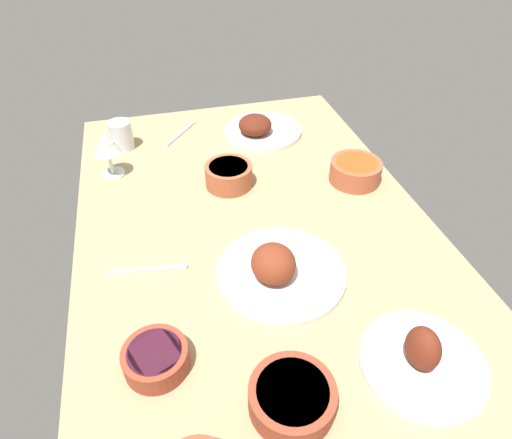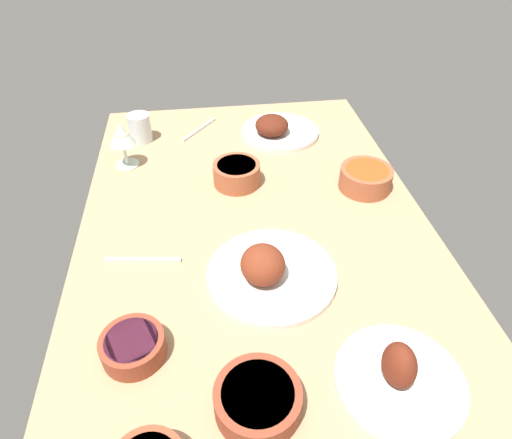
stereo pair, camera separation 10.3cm
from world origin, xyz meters
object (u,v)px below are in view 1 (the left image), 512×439
Objects in this scene: fork_loose at (181,133)px; bowl_onions at (156,358)px; plate_far_side at (278,269)px; bowl_cream at (229,175)px; spoon_loose at (148,270)px; bowl_pasta at (292,397)px; bowl_soup at (355,171)px; plate_near_viewer at (422,359)px; wine_glass at (106,145)px; water_tumbler at (121,135)px; plate_center_main at (260,129)px.

bowl_onions is at bearing -151.26° from fork_loose.
plate_far_side is 38.22cm from bowl_cream.
bowl_onions is 0.68× the size of spoon_loose.
bowl_cream is 67.47cm from bowl_pasta.
bowl_pasta is at bearing -32.99° from bowl_soup.
plate_far_side is (-28.19, -19.17, 0.28)cm from plate_near_viewer.
fork_loose is at bearing -169.63° from plate_far_side.
plate_near_viewer is 60.70cm from bowl_soup.
bowl_soup is at bearing -92.53° from fork_loose.
plate_near_viewer reaches higher than bowl_onions.
plate_far_side reaches higher than fork_loose.
plate_near_viewer is 69.96cm from bowl_cream.
wine_glass reaches higher than bowl_onions.
bowl_pasta is 44.53cm from spoon_loose.
spoon_loose is (61.66, -15.33, 0.00)cm from fork_loose.
bowl_cream is (-53.78, 25.07, 0.88)cm from bowl_onions.
bowl_soup is at bearing 78.81° from bowl_cream.
bowl_soup is 36.59cm from bowl_cream.
plate_far_side is at bearing 25.60° from water_tumbler.
bowl_onions is (79.83, -41.19, 0.24)cm from plate_center_main.
wine_glass reaches higher than plate_near_viewer.
bowl_onions is at bearing 6.17° from wine_glass.
bowl_pasta reaches higher than bowl_onions.
plate_center_main reaches higher than fork_loose.
water_tumbler is 57.95cm from spoon_loose.
bowl_cream is 0.73× the size of fork_loose.
plate_center_main is 68.56cm from spoon_loose.
water_tumbler is (-15.03, 3.48, -5.37)cm from wine_glass.
plate_near_viewer is at bearing 34.32° from wine_glass.
wine_glass is at bearing -173.83° from bowl_onions.
bowl_cream is 38.26cm from spoon_loose.
plate_far_side is at bearing -11.38° from plate_center_main.
wine_glass is at bearing -113.31° from bowl_cream.
bowl_cream is (26.05, -16.12, 1.12)cm from plate_center_main.
bowl_onions is at bearing -104.74° from plate_near_viewer.
spoon_loose is at bearing 3.76° from water_tumbler.
plate_near_viewer is 92.53cm from plate_center_main.
plate_center_main reaches higher than spoon_loose.
water_tumbler is (-95.27, -51.30, 2.30)cm from plate_near_viewer.
spoon_loose is at bearing -108.34° from plate_far_side.
spoon_loose is at bearing -179.87° from bowl_onions.
plate_near_viewer is at bearing 75.26° from bowl_onions.
bowl_pasta is at bearing -52.57° from spoon_loose.
bowl_soup is 0.97× the size of bowl_pasta.
spoon_loose is (57.68, 3.79, -4.16)cm from water_tumbler.
bowl_soup is at bearing 72.86° from wine_glass.
plate_center_main is at bearing 168.29° from bowl_pasta.
plate_center_main is 89.83cm from bowl_onions.
water_tumbler reaches higher than bowl_cream.
wine_glass reaches higher than fork_loose.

